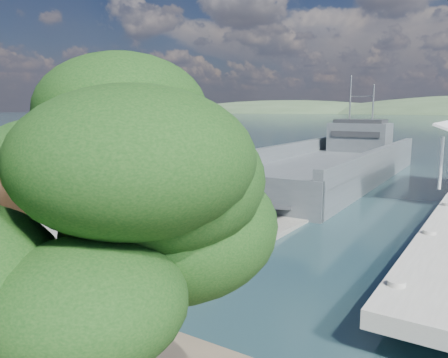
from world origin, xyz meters
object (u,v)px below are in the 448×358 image
overhang_tree (20,177)px  military_truck (182,176)px  landing_craft (328,170)px  soldier (128,212)px

overhang_tree → military_truck: bearing=120.5°
military_truck → overhang_tree: 16.61m
landing_craft → overhang_tree: (7.00, -32.63, 4.27)m
landing_craft → military_truck: (-1.34, -18.49, 1.75)m
military_truck → soldier: military_truck is taller
military_truck → soldier: (-0.08, -3.91, -1.16)m
soldier → military_truck: bearing=59.2°
military_truck → landing_craft: bearing=83.1°
landing_craft → overhang_tree: size_ratio=4.96×
military_truck → overhang_tree: size_ratio=1.31×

